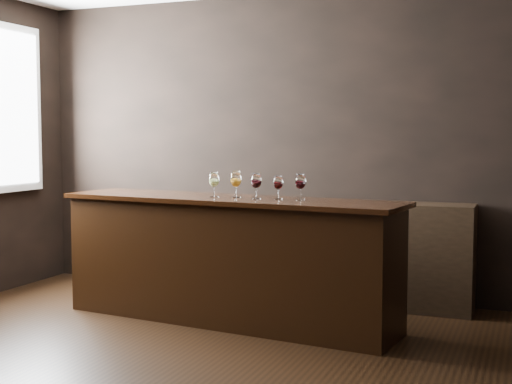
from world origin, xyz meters
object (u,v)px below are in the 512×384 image
(glass_white, at_px, (214,180))
(glass_red_b, at_px, (278,183))
(back_bar_shelf, at_px, (327,251))
(bar_counter, at_px, (228,262))
(glass_red_c, at_px, (300,182))
(glass_red_a, at_px, (256,181))
(glass_amber, at_px, (236,180))

(glass_white, bearing_deg, glass_red_b, 2.48)
(back_bar_shelf, bearing_deg, glass_white, -125.26)
(bar_counter, bearing_deg, glass_white, -172.12)
(glass_red_b, distance_m, glass_red_c, 0.18)
(back_bar_shelf, xyz_separation_m, glass_white, (-0.67, -0.95, 0.68))
(bar_counter, distance_m, glass_red_b, 0.77)
(bar_counter, bearing_deg, glass_red_a, -0.82)
(bar_counter, xyz_separation_m, glass_red_b, (0.42, 0.02, 0.64))
(bar_counter, bearing_deg, glass_red_b, 9.73)
(glass_white, relative_size, glass_red_a, 0.99)
(bar_counter, height_order, back_bar_shelf, bar_counter)
(glass_red_b, bearing_deg, glass_red_a, -161.15)
(back_bar_shelf, xyz_separation_m, glass_red_b, (-0.13, -0.92, 0.67))
(back_bar_shelf, height_order, glass_red_b, glass_red_b)
(glass_white, relative_size, glass_red_c, 1.00)
(glass_amber, xyz_separation_m, glass_red_c, (0.54, 0.00, -0.01))
(glass_red_b, bearing_deg, glass_red_c, -1.37)
(glass_red_a, height_order, glass_red_b, glass_red_a)
(back_bar_shelf, bearing_deg, glass_red_a, -106.77)
(glass_amber, height_order, glass_red_a, glass_amber)
(glass_red_a, relative_size, glass_red_b, 1.11)
(glass_red_a, bearing_deg, back_bar_shelf, 73.23)
(bar_counter, distance_m, glass_white, 0.67)
(glass_white, height_order, glass_red_b, glass_white)
(glass_amber, xyz_separation_m, glass_red_a, (0.19, -0.05, -0.01))
(bar_counter, xyz_separation_m, glass_red_a, (0.25, -0.03, 0.66))
(bar_counter, height_order, glass_red_c, glass_red_c)
(back_bar_shelf, xyz_separation_m, glass_red_a, (-0.29, -0.98, 0.68))
(bar_counter, distance_m, glass_amber, 0.66)
(glass_red_a, xyz_separation_m, glass_red_c, (0.34, 0.05, -0.00))
(bar_counter, height_order, glass_amber, glass_amber)
(back_bar_shelf, height_order, glass_amber, glass_amber)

